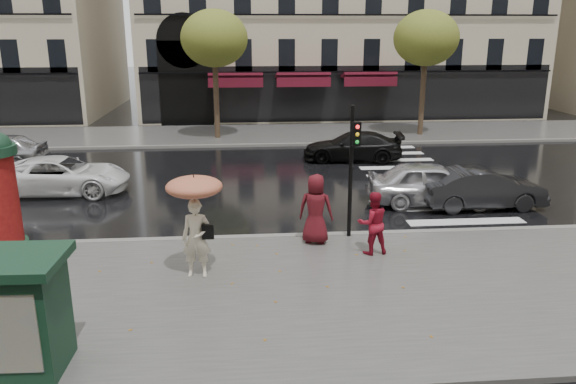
{
  "coord_description": "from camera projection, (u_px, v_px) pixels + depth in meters",
  "views": [
    {
      "loc": [
        -0.78,
        -11.62,
        5.63
      ],
      "look_at": [
        0.34,
        1.5,
        1.81
      ],
      "focal_mm": 35.0,
      "sensor_mm": 36.0,
      "label": 1
    }
  ],
  "objects": [
    {
      "name": "ground",
      "position": [
        279.0,
        287.0,
        12.75
      ],
      "size": [
        160.0,
        160.0,
        0.0
      ],
      "primitive_type": "plane",
      "color": "black",
      "rests_on": "ground"
    },
    {
      "name": "near_sidewalk",
      "position": [
        280.0,
        294.0,
        12.25
      ],
      "size": [
        90.0,
        7.0,
        0.12
      ],
      "primitive_type": "cube",
      "color": "#474744",
      "rests_on": "ground"
    },
    {
      "name": "far_sidewalk",
      "position": [
        255.0,
        134.0,
        30.91
      ],
      "size": [
        90.0,
        6.0,
        0.12
      ],
      "primitive_type": "cube",
      "color": "#474744",
      "rests_on": "ground"
    },
    {
      "name": "near_kerb",
      "position": [
        271.0,
        237.0,
        15.6
      ],
      "size": [
        90.0,
        0.25,
        0.14
      ],
      "primitive_type": "cube",
      "color": "slate",
      "rests_on": "ground"
    },
    {
      "name": "far_kerb",
      "position": [
        257.0,
        145.0,
        28.04
      ],
      "size": [
        90.0,
        0.25,
        0.14
      ],
      "primitive_type": "cube",
      "color": "slate",
      "rests_on": "ground"
    },
    {
      "name": "zebra_crossing",
      "position": [
        412.0,
        176.0,
        22.42
      ],
      "size": [
        3.6,
        11.75,
        0.01
      ],
      "primitive_type": "cube",
      "color": "silver",
      "rests_on": "ground"
    },
    {
      "name": "tree_far_left",
      "position": [
        214.0,
        39.0,
        28.37
      ],
      "size": [
        3.4,
        3.4,
        6.64
      ],
      "color": "#38281C",
      "rests_on": "ground"
    },
    {
      "name": "tree_far_right",
      "position": [
        426.0,
        39.0,
        29.27
      ],
      "size": [
        3.4,
        3.4,
        6.64
      ],
      "color": "#38281C",
      "rests_on": "ground"
    },
    {
      "name": "woman_umbrella",
      "position": [
        195.0,
        209.0,
        12.62
      ],
      "size": [
        1.27,
        1.27,
        2.45
      ],
      "color": "beige",
      "rests_on": "near_sidewalk"
    },
    {
      "name": "woman_red",
      "position": [
        373.0,
        223.0,
        14.15
      ],
      "size": [
        0.86,
        0.71,
        1.63
      ],
      "primitive_type": "imported",
      "rotation": [
        0.0,
        0.0,
        3.27
      ],
      "color": "maroon",
      "rests_on": "near_sidewalk"
    },
    {
      "name": "man_burgundy",
      "position": [
        316.0,
        209.0,
        14.84
      ],
      "size": [
        1.05,
        0.83,
        1.88
      ],
      "primitive_type": "imported",
      "rotation": [
        0.0,
        0.0,
        2.86
      ],
      "color": "#521017",
      "rests_on": "near_sidewalk"
    },
    {
      "name": "traffic_light",
      "position": [
        352.0,
        159.0,
        14.9
      ],
      "size": [
        0.26,
        0.36,
        3.62
      ],
      "color": "black",
      "rests_on": "near_sidewalk"
    },
    {
      "name": "newsstand",
      "position": [
        16.0,
        313.0,
        9.18
      ],
      "size": [
        1.74,
        1.48,
        2.04
      ],
      "color": "#133220",
      "rests_on": "near_sidewalk"
    },
    {
      "name": "car_silver",
      "position": [
        432.0,
        184.0,
        18.53
      ],
      "size": [
        4.42,
        2.15,
        1.45
      ],
      "primitive_type": "imported",
      "rotation": [
        0.0,
        0.0,
        1.47
      ],
      "color": "silver",
      "rests_on": "ground"
    },
    {
      "name": "car_darkgrey",
      "position": [
        482.0,
        188.0,
        18.24
      ],
      "size": [
        4.03,
        1.5,
        1.32
      ],
      "primitive_type": "imported",
      "rotation": [
        0.0,
        0.0,
        1.6
      ],
      "color": "black",
      "rests_on": "ground"
    },
    {
      "name": "car_white",
      "position": [
        61.0,
        176.0,
        19.86
      ],
      "size": [
        4.76,
        2.3,
        1.31
      ],
      "primitive_type": "imported",
      "rotation": [
        0.0,
        0.0,
        1.54
      ],
      "color": "white",
      "rests_on": "ground"
    },
    {
      "name": "car_black",
      "position": [
        353.0,
        146.0,
        24.9
      ],
      "size": [
        4.55,
        2.3,
        1.27
      ],
      "primitive_type": "imported",
      "rotation": [
        0.0,
        0.0,
        -1.69
      ],
      "color": "black",
      "rests_on": "ground"
    }
  ]
}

